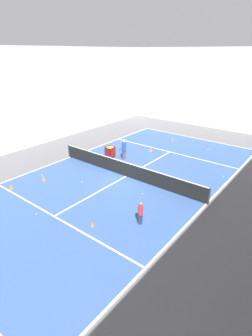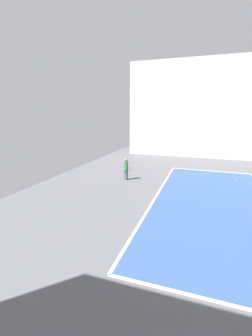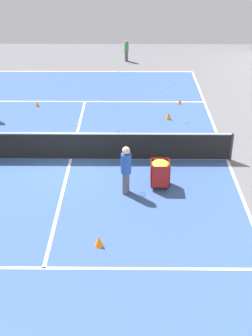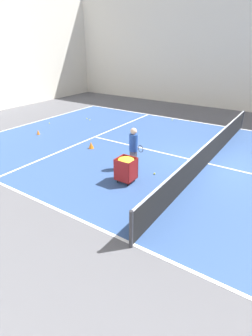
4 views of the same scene
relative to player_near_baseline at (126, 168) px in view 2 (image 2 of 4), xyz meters
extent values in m
cube|color=white|center=(1.98, 2.27, -0.75)|extent=(11.70, 0.10, 0.00)
cube|color=#4C4C56|center=(0.00, -0.01, -0.46)|extent=(0.20, 0.24, 0.59)
cylinder|color=#2D8C4C|center=(0.00, -0.01, 0.10)|extent=(0.34, 0.34, 0.53)
sphere|color=#A87A5B|center=(0.00, -0.01, 0.46)|extent=(0.20, 0.20, 0.20)
torus|color=#B22D2D|center=(0.07, 0.30, -0.03)|extent=(0.13, 0.27, 0.28)
sphere|color=yellow|center=(-2.14, 6.25, -0.71)|extent=(0.07, 0.07, 0.07)
sphere|color=yellow|center=(-2.63, 4.30, -0.71)|extent=(0.07, 0.07, 0.07)
sphere|color=yellow|center=(0.43, 2.30, -0.71)|extent=(0.07, 0.07, 0.07)
camera|label=1|loc=(12.16, 0.57, 7.26)|focal=28.00mm
camera|label=2|loc=(12.16, 4.22, 3.10)|focal=24.00mm
camera|label=3|loc=(-0.22, 29.00, 7.26)|focal=50.00mm
camera|label=4|loc=(-8.20, 10.78, 3.82)|focal=28.00mm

